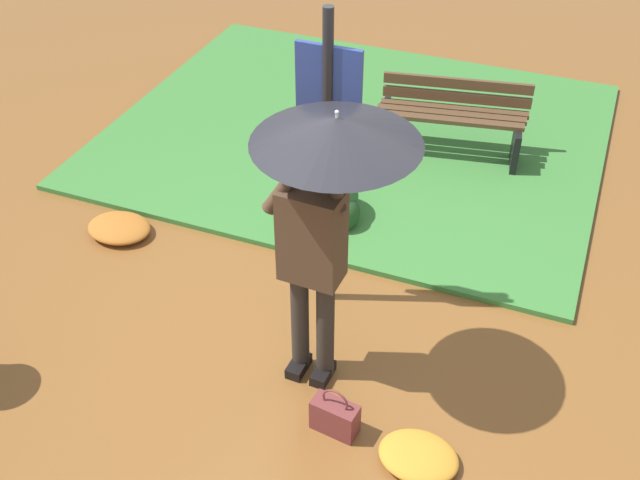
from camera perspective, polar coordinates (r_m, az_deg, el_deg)
The scene contains 9 objects.
ground_plane at distance 5.50m, azimuth -0.59°, elevation -8.47°, with size 18.00×18.00×0.00m, color brown.
grass_verge at distance 7.89m, azimuth 2.69°, elevation 7.93°, with size 4.80×4.00×0.05m.
person_with_umbrella at distance 4.36m, azimuth 0.39°, elevation 4.04°, with size 0.96×0.96×2.04m.
info_sign_post at distance 5.07m, azimuth 0.60°, elevation 7.97°, with size 0.44×0.07×2.30m.
handbag at distance 4.97m, azimuth 1.11°, elevation -12.96°, with size 0.32×0.18×0.37m.
park_bench at distance 7.48m, azimuth 9.72°, elevation 8.94°, with size 1.40×0.61×0.75m.
shrub_cluster at distance 6.55m, azimuth 0.69°, elevation 3.10°, with size 0.60×0.55×0.49m.
leaf_pile_near_person at distance 6.72m, azimuth -14.68°, elevation 0.88°, with size 0.55×0.44×0.12m.
leaf_pile_far_path at distance 4.92m, azimuth 7.32°, elevation -15.65°, with size 0.50×0.40×0.11m.
Camera 1 is at (1.44, -3.48, 4.01)m, focal length 43.11 mm.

